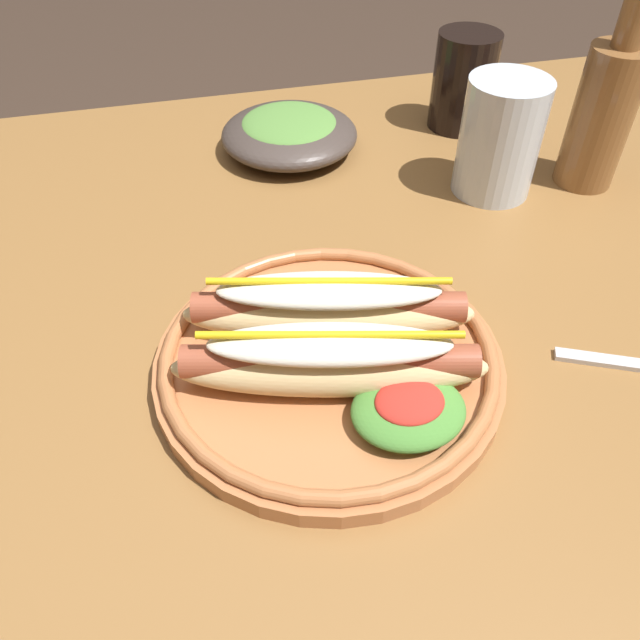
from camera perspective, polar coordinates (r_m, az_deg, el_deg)
name	(u,v)px	position (r m, az deg, el deg)	size (l,w,h in m)	color
ground_plane	(277,623)	(1.21, -3.98, -25.86)	(8.00, 8.00, 0.00)	#3D2D23
dining_table	(246,379)	(0.64, -6.78, -5.32)	(1.43, 0.93, 0.74)	olive
hot_dog_plate	(332,351)	(0.50, 1.12, -2.89)	(0.29, 0.29, 0.08)	#B77042
soda_cup	(463,81)	(0.87, 12.95, 20.45)	(0.08, 0.08, 0.12)	black
water_cup	(500,138)	(0.74, 16.08, 15.66)	(0.09, 0.09, 0.13)	silver
glass_bottle	(604,108)	(0.78, 24.52, 17.16)	(0.07, 0.07, 0.24)	brown
side_bowl	(289,132)	(0.81, -2.81, 16.74)	(0.17, 0.17, 0.05)	#423833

